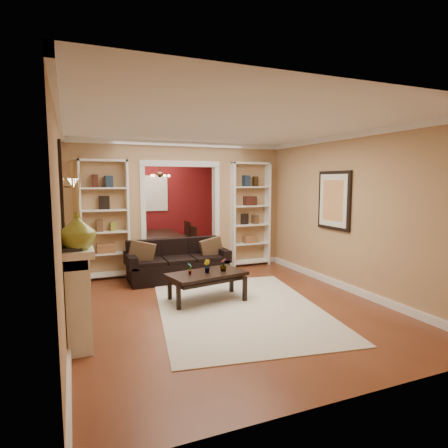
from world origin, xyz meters
name	(u,v)px	position (x,y,z in m)	size (l,w,h in m)	color
floor	(199,284)	(0.00, 0.00, 0.00)	(8.00, 8.00, 0.00)	brown
ceiling	(198,135)	(0.00, 0.00, 2.70)	(8.00, 8.00, 0.00)	white
wall_back	(153,200)	(0.00, 4.00, 1.35)	(8.00, 8.00, 0.00)	tan
wall_front	(351,248)	(0.00, -4.00, 1.35)	(8.00, 8.00, 0.00)	tan
wall_left	(64,216)	(-2.25, 0.00, 1.35)	(8.00, 8.00, 0.00)	tan
wall_right	(303,208)	(2.25, 0.00, 1.35)	(8.00, 8.00, 0.00)	tan
partition_wall	(180,207)	(0.00, 1.20, 1.35)	(4.50, 0.15, 2.70)	tan
red_back_panel	(153,202)	(0.00, 3.97, 1.32)	(4.44, 0.04, 2.64)	maroon
dining_window	(154,193)	(0.00, 3.93, 1.55)	(0.78, 0.03, 0.98)	#8CA5CC
area_rug	(240,308)	(0.13, -1.52, 0.01)	(2.34, 3.28, 0.01)	beige
sofa	(178,260)	(-0.28, 0.45, 0.38)	(1.94, 0.84, 0.76)	black
pillow_left	(142,252)	(-0.97, 0.43, 0.60)	(0.46, 0.13, 0.46)	brown
pillow_right	(212,247)	(0.41, 0.43, 0.58)	(0.43, 0.12, 0.43)	brown
coffee_table	(207,287)	(-0.20, -0.98, 0.23)	(1.20, 0.65, 0.46)	black
plant_left	(190,268)	(-0.48, -0.98, 0.55)	(0.10, 0.07, 0.19)	#336626
plant_center	(207,266)	(-0.20, -0.98, 0.56)	(0.11, 0.09, 0.21)	#336626
plant_right	(223,265)	(0.08, -0.98, 0.56)	(0.11, 0.11, 0.20)	#336626
bookshelf_left	(105,220)	(-1.55, 1.03, 1.15)	(0.90, 0.30, 2.30)	white
bookshelf_right	(250,214)	(1.55, 1.03, 1.15)	(0.90, 0.30, 2.30)	white
fireplace	(79,286)	(-2.09, -1.50, 0.58)	(0.32, 1.70, 1.16)	white
vase	(77,231)	(-2.09, -2.14, 1.36)	(0.38, 0.38, 0.40)	olive
mirror	(62,189)	(-2.23, -1.50, 1.80)	(0.03, 0.95, 1.10)	silver
wall_sconce	(69,185)	(-2.15, 0.55, 1.83)	(0.18, 0.18, 0.22)	#FFE0A5
framed_art	(334,200)	(2.21, -1.00, 1.55)	(0.04, 0.85, 1.05)	black
dining_table	(161,245)	(-0.06, 2.81, 0.29)	(0.92, 1.65, 0.58)	black
dining_chair_nw	(141,244)	(-0.61, 2.51, 0.40)	(0.39, 0.39, 0.79)	black
dining_chair_ne	(186,241)	(0.49, 2.51, 0.39)	(0.39, 0.39, 0.78)	black
dining_chair_sw	(137,238)	(-0.61, 3.11, 0.44)	(0.44, 0.44, 0.88)	black
dining_chair_se	(179,237)	(0.49, 3.11, 0.42)	(0.42, 0.42, 0.85)	black
chandelier	(163,176)	(0.00, 2.70, 2.02)	(0.50, 0.50, 0.30)	#3A2C1A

